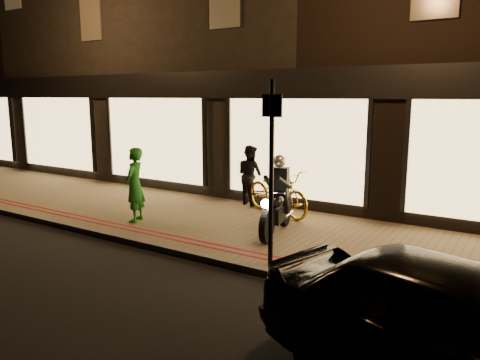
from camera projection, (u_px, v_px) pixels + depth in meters
name	position (u px, v px, depth m)	size (l,w,h in m)	color
ground	(192.00, 260.00, 8.29)	(90.00, 90.00, 0.00)	black
sidewalk	(251.00, 230.00, 9.93)	(50.00, 4.00, 0.12)	brown
kerb_stone	(194.00, 256.00, 8.32)	(50.00, 0.14, 0.12)	#59544C
red_kerb_lines	(210.00, 245.00, 8.72)	(50.00, 0.26, 0.01)	maroon
building_row	(365.00, 52.00, 14.96)	(48.00, 10.11, 8.50)	black
motorcycle	(277.00, 203.00, 9.40)	(0.69, 1.92, 1.59)	black
sign_post	(271.00, 165.00, 7.41)	(0.35, 0.08, 3.00)	black
bicycle_gold	(277.00, 192.00, 10.89)	(0.72, 2.05, 1.08)	gold
person_green	(135.00, 185.00, 10.25)	(0.60, 0.39, 1.64)	#1F7520
person_dark	(250.00, 175.00, 11.88)	(0.74, 0.58, 1.52)	black
parked_car	(464.00, 334.00, 4.32)	(1.66, 4.12, 1.40)	black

